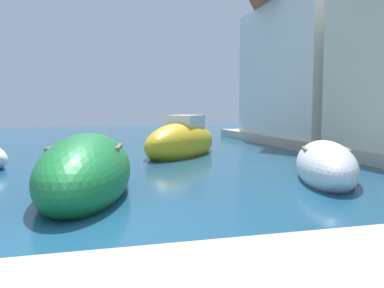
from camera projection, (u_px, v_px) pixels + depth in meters
name	position (u px, v px, depth m)	size (l,w,h in m)	color
ground	(80.00, 238.00, 6.35)	(80.00, 80.00, 0.00)	navy
quay_promenade	(328.00, 211.00, 7.07)	(44.00, 32.00, 0.50)	#BCB29E
moored_boat_1	(325.00, 166.00, 11.57)	(3.60, 5.10, 1.46)	white
moored_boat_3	(182.00, 142.00, 17.66)	(5.13, 5.74, 2.20)	gold
moored_boat_4	(87.00, 172.00, 9.69)	(3.01, 6.12, 1.90)	#197233
waterfront_building_annex	(311.00, 61.00, 23.16)	(5.70, 9.70, 8.60)	white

